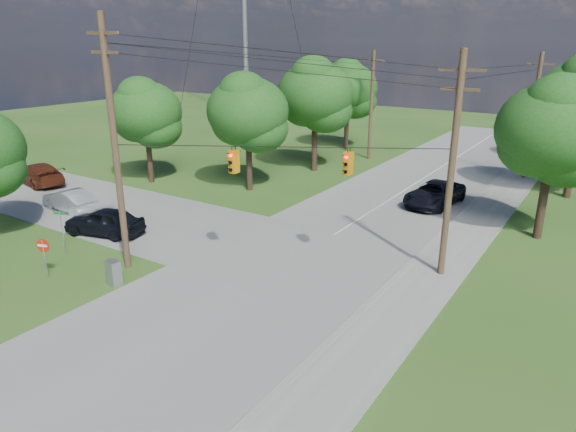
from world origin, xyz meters
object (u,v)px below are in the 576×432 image
Objects in this scene: pole_ne at (452,165)px; control_cabinet at (113,273)px; pole_sw at (115,144)px; pole_north_w at (371,105)px; do_not_enter_sign at (43,249)px; pole_north_e at (533,116)px; car_cross_silver at (70,200)px; car_cross_far at (38,174)px; car_cross_dark at (104,221)px; car_main_north at (435,194)px.

pole_ne reaches higher than control_cabinet.
pole_sw is at bearing -150.62° from pole_ne.
pole_ne is at bearing -57.71° from pole_north_w.
do_not_enter_sign is (-2.17, -2.99, -4.74)m from pole_sw.
pole_north_e is (-0.00, 22.00, -0.34)m from pole_ne.
pole_sw is 2.72× the size of car_cross_silver.
pole_sw is 1.14× the size of pole_ne.
pole_sw is 5.96× the size of do_not_enter_sign.
car_cross_far is 4.76× the size of control_cabinet.
pole_sw is 6.01m from do_not_enter_sign.
car_cross_dark is (-4.25, -27.30, -4.29)m from pole_north_w.
control_cabinet is 3.62m from do_not_enter_sign.
car_cross_dark is (-18.15, -27.30, -4.29)m from pole_north_e.
car_main_north is at bearing 39.28° from do_not_enter_sign.
pole_north_e reaches higher than car_cross_far.
car_cross_silver is (-23.80, -25.64, -4.37)m from pole_north_e.
pole_north_e is 35.25m from car_cross_silver.
pole_north_e is 2.11× the size of car_cross_dark.
pole_north_w is 1.75× the size of car_cross_far.
pole_sw is at bearing 79.91° from car_cross_far.
pole_sw is at bearing -89.23° from pole_north_w.
pole_north_w is at bearing 64.89° from do_not_enter_sign.
do_not_enter_sign reaches higher than car_cross_far.
pole_north_w is at bearing 163.38° from car_cross_silver.
pole_north_e and pole_north_w have the same top height.
car_cross_silver is at bearing 80.97° from car_cross_far.
pole_ne is 32.11m from car_cross_far.
pole_ne is at bearing -64.49° from car_main_north.
car_cross_silver is 2.19× the size of do_not_enter_sign.
pole_ne reaches higher than do_not_enter_sign.
pole_sw is 15.51m from pole_ne.
pole_north_w is 15.55m from car_main_north.
control_cabinet is at bearing -143.08° from pole_ne.
pole_ne is at bearing 103.18° from car_cross_silver.
do_not_enter_sign is at bearing -145.96° from pole_ne.
pole_north_e is 33.06m from car_cross_dark.
car_cross_far is at bearing -151.31° from car_main_north.
pole_north_e is at bearing 65.48° from pole_sw.
car_cross_far is at bearing -178.44° from pole_ne.
car_cross_dark is 7.01m from control_cabinet.
pole_north_w reaches higher than car_cross_far.
pole_sw is 20.19m from car_cross_far.
pole_ne is (13.50, 7.60, -0.76)m from pole_sw.
car_cross_dark is 5.89m from car_cross_silver.
car_cross_dark is at bearing 153.66° from pole_sw.
pole_sw reaches higher than pole_ne.
pole_north_e reaches higher than do_not_enter_sign.
pole_ne is at bearing 91.83° from car_cross_dark.
pole_sw is at bearing 31.99° from do_not_enter_sign.
car_main_north is at bearing 62.57° from pole_sw.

